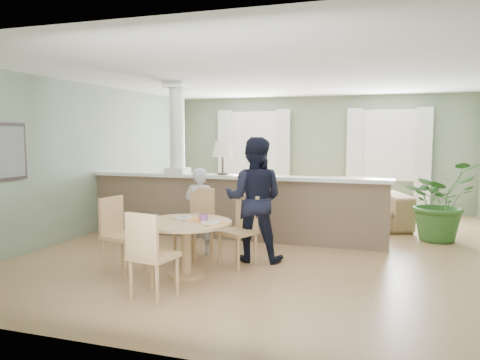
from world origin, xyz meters
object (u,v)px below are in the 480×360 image
(chair_far_man, at_px, (242,227))
(chair_near, at_px, (149,252))
(dining_table, at_px, (187,232))
(child_person, at_px, (200,211))
(sofa, at_px, (318,204))
(houseplant, at_px, (439,201))
(chair_side, at_px, (119,231))
(man_person, at_px, (254,199))
(chair_far_boy, at_px, (197,220))

(chair_far_man, bearing_deg, chair_near, -82.38)
(chair_far_man, bearing_deg, dining_table, -100.19)
(child_person, bearing_deg, sofa, -121.09)
(sofa, height_order, houseplant, houseplant)
(dining_table, relative_size, chair_far_man, 1.21)
(chair_near, bearing_deg, sofa, -94.20)
(dining_table, height_order, chair_side, chair_side)
(chair_far_man, height_order, man_person, man_person)
(chair_near, height_order, child_person, child_person)
(child_person, bearing_deg, houseplant, -150.61)
(sofa, distance_m, chair_side, 4.19)
(chair_far_boy, xyz_separation_m, man_person, (0.83, 0.13, 0.32))
(chair_far_boy, xyz_separation_m, chair_far_man, (0.73, -0.13, -0.03))
(chair_far_boy, xyz_separation_m, chair_side, (-0.69, -0.96, -0.02))
(chair_side, bearing_deg, chair_far_man, -50.21)
(houseplant, height_order, chair_far_man, houseplant)
(sofa, bearing_deg, chair_far_boy, -135.96)
(houseplant, bearing_deg, chair_far_boy, -145.97)
(houseplant, bearing_deg, chair_near, -128.14)
(chair_far_boy, bearing_deg, child_person, 117.56)
(chair_far_man, distance_m, man_person, 0.45)
(houseplant, relative_size, chair_far_man, 1.41)
(dining_table, bearing_deg, chair_far_man, 55.18)
(chair_far_man, relative_size, chair_near, 0.98)
(dining_table, distance_m, chair_far_boy, 0.87)
(chair_far_boy, distance_m, child_person, 0.25)
(houseplant, relative_size, child_person, 1.03)
(chair_far_boy, xyz_separation_m, chair_near, (0.22, -1.78, -0.03))
(dining_table, relative_size, child_person, 0.89)
(man_person, bearing_deg, houseplant, -145.51)
(houseplant, bearing_deg, chair_far_man, -137.94)
(chair_far_boy, bearing_deg, dining_table, -57.66)
(man_person, bearing_deg, chair_near, 66.73)
(chair_near, distance_m, chair_side, 1.23)
(houseplant, distance_m, chair_far_boy, 4.17)
(chair_far_man, xyz_separation_m, child_person, (-0.77, 0.35, 0.13))
(chair_far_man, xyz_separation_m, chair_side, (-1.42, -0.83, 0.01))
(sofa, distance_m, chair_near, 4.63)
(chair_far_man, relative_size, man_person, 0.54)
(chair_far_boy, relative_size, child_person, 0.78)
(chair_far_boy, bearing_deg, chair_far_man, 7.10)
(chair_side, bearing_deg, child_person, -19.31)
(chair_near, bearing_deg, man_person, -97.75)
(dining_table, height_order, chair_far_man, chair_far_man)
(dining_table, distance_m, child_person, 1.10)
(sofa, xyz_separation_m, chair_side, (-2.05, -3.66, 0.06))
(chair_near, relative_size, child_person, 0.74)
(chair_near, distance_m, man_person, 2.04)
(chair_far_man, bearing_deg, child_person, -179.99)
(houseplant, height_order, child_person, houseplant)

